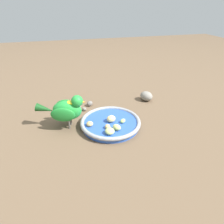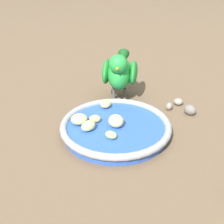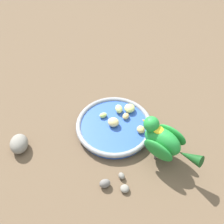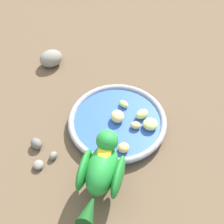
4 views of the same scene
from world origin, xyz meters
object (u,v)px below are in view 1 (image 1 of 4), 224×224
(pebble_1, at_px, (90,104))
(parrot, at_px, (66,109))
(feeding_bowl, at_px, (111,123))
(apple_piece_4, at_px, (111,131))
(apple_piece_0, at_px, (111,119))
(rock_large, at_px, (146,96))
(pebble_2, at_px, (79,107))
(apple_piece_1, at_px, (117,127))
(apple_piece_5, at_px, (90,124))
(apple_piece_3, at_px, (123,121))
(pebble_0, at_px, (84,109))
(apple_piece_2, at_px, (107,127))

(pebble_1, bearing_deg, parrot, -126.70)
(feeding_bowl, height_order, apple_piece_4, apple_piece_4)
(apple_piece_0, xyz_separation_m, rock_large, (0.23, 0.18, -0.01))
(pebble_1, height_order, pebble_2, pebble_1)
(apple_piece_1, height_order, apple_piece_4, same)
(apple_piece_0, height_order, apple_piece_5, apple_piece_0)
(apple_piece_4, relative_size, parrot, 0.18)
(apple_piece_1, relative_size, apple_piece_4, 0.93)
(apple_piece_1, bearing_deg, rock_large, 46.81)
(apple_piece_4, xyz_separation_m, parrot, (-0.14, 0.12, 0.05))
(apple_piece_4, relative_size, pebble_1, 1.18)
(parrot, xyz_separation_m, rock_large, (0.39, 0.13, -0.05))
(feeding_bowl, xyz_separation_m, apple_piece_1, (0.01, -0.06, 0.02))
(apple_piece_1, height_order, rock_large, rock_large)
(apple_piece_0, distance_m, rock_large, 0.29)
(rock_large, bearing_deg, parrot, -160.99)
(apple_piece_5, distance_m, parrot, 0.10)
(apple_piece_1, xyz_separation_m, pebble_2, (-0.11, 0.24, -0.02))
(apple_piece_3, height_order, pebble_0, apple_piece_3)
(apple_piece_0, height_order, apple_piece_3, apple_piece_0)
(apple_piece_0, bearing_deg, pebble_1, 105.70)
(parrot, xyz_separation_m, pebble_0, (0.08, 0.11, -0.07))
(apple_piece_5, bearing_deg, pebble_1, 80.97)
(parrot, xyz_separation_m, pebble_2, (0.06, 0.14, -0.07))
(parrot, distance_m, pebble_1, 0.20)
(apple_piece_0, xyz_separation_m, apple_piece_3, (0.04, -0.01, -0.01))
(apple_piece_1, xyz_separation_m, apple_piece_3, (0.04, 0.04, -0.00))
(apple_piece_4, xyz_separation_m, apple_piece_5, (-0.07, 0.07, -0.00))
(apple_piece_5, distance_m, rock_large, 0.36)
(pebble_1, bearing_deg, apple_piece_2, -83.24)
(parrot, relative_size, pebble_2, 7.87)
(apple_piece_4, bearing_deg, apple_piece_3, 42.60)
(apple_piece_1, relative_size, parrot, 0.17)
(apple_piece_5, height_order, pebble_0, apple_piece_5)
(apple_piece_5, bearing_deg, pebble_0, 90.19)
(apple_piece_2, bearing_deg, pebble_2, 110.07)
(apple_piece_2, height_order, apple_piece_5, apple_piece_5)
(feeding_bowl, xyz_separation_m, pebble_0, (-0.08, 0.15, -0.01))
(apple_piece_2, bearing_deg, pebble_0, 107.31)
(rock_large, bearing_deg, feeding_bowl, -142.16)
(apple_piece_0, height_order, parrot, parrot)
(apple_piece_1, height_order, apple_piece_2, apple_piece_1)
(rock_large, height_order, pebble_2, rock_large)
(apple_piece_5, bearing_deg, apple_piece_1, -28.75)
(feeding_bowl, bearing_deg, apple_piece_5, -175.52)
(apple_piece_4, height_order, pebble_1, apple_piece_4)
(apple_piece_3, bearing_deg, apple_piece_2, -161.35)
(apple_piece_0, distance_m, apple_piece_3, 0.04)
(apple_piece_3, bearing_deg, pebble_0, 127.72)
(apple_piece_0, height_order, apple_piece_1, apple_piece_0)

